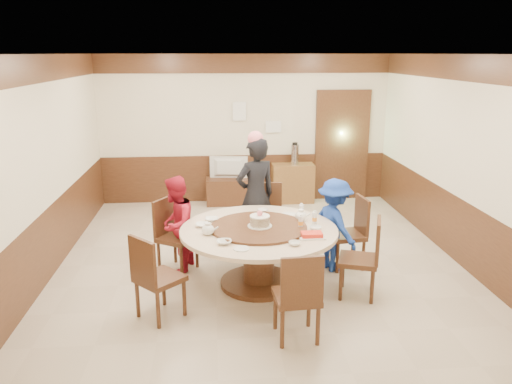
{
  "coord_description": "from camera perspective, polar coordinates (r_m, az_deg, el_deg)",
  "views": [
    {
      "loc": [
        -0.6,
        -6.5,
        2.82
      ],
      "look_at": [
        -0.07,
        -0.39,
        1.1
      ],
      "focal_mm": 35.0,
      "sensor_mm": 36.0,
      "label": 1
    }
  ],
  "objects": [
    {
      "name": "room",
      "position": [
        6.77,
        0.42,
        0.76
      ],
      "size": [
        6.0,
        6.04,
        2.84
      ],
      "color": "#BFAD99",
      "rests_on": "ground"
    },
    {
      "name": "banquet_table",
      "position": [
        6.17,
        0.32,
        -6.07
      ],
      "size": [
        1.92,
        1.92,
        0.78
      ],
      "color": "#442515",
      "rests_on": "ground"
    },
    {
      "name": "chair_0",
      "position": [
        6.89,
        10.4,
        -6.0
      ],
      "size": [
        0.5,
        0.49,
        0.97
      ],
      "rotation": [
        0.0,
        0.0,
        1.69
      ],
      "color": "#442515",
      "rests_on": "ground"
    },
    {
      "name": "chair_1",
      "position": [
        7.38,
        1.32,
        -4.26
      ],
      "size": [
        0.49,
        0.49,
        0.97
      ],
      "rotation": [
        0.0,
        0.0,
        3.03
      ],
      "color": "#442515",
      "rests_on": "ground"
    },
    {
      "name": "chair_2",
      "position": [
        6.77,
        -9.09,
        -6.34
      ],
      "size": [
        0.61,
        0.61,
        0.97
      ],
      "rotation": [
        0.0,
        0.0,
        4.15
      ],
      "color": "#442515",
      "rests_on": "ground"
    },
    {
      "name": "chair_3",
      "position": [
        5.64,
        -11.04,
        -11.1
      ],
      "size": [
        0.62,
        0.62,
        0.97
      ],
      "rotation": [
        0.0,
        0.0,
        5.48
      ],
      "color": "#442515",
      "rests_on": "ground"
    },
    {
      "name": "chair_4",
      "position": [
        5.18,
        4.68,
        -13.39
      ],
      "size": [
        0.47,
        0.48,
        0.97
      ],
      "rotation": [
        0.0,
        0.0,
        6.35
      ],
      "color": "#442515",
      "rests_on": "ground"
    },
    {
      "name": "chair_5",
      "position": [
        6.13,
        11.74,
        -8.92
      ],
      "size": [
        0.56,
        0.56,
        0.97
      ],
      "rotation": [
        0.0,
        0.0,
        7.53
      ],
      "color": "#442515",
      "rests_on": "ground"
    },
    {
      "name": "person_standing",
      "position": [
        7.12,
        -0.05,
        -0.45
      ],
      "size": [
        0.73,
        0.62,
        1.69
      ],
      "primitive_type": "imported",
      "rotation": [
        0.0,
        0.0,
        3.55
      ],
      "color": "black",
      "rests_on": "ground"
    },
    {
      "name": "person_red",
      "position": [
        6.63,
        -9.13,
        -3.7
      ],
      "size": [
        0.64,
        0.74,
        1.29
      ],
      "primitive_type": "imported",
      "rotation": [
        0.0,
        0.0,
        4.44
      ],
      "color": "#B0172C",
      "rests_on": "ground"
    },
    {
      "name": "person_blue",
      "position": [
        6.67,
        8.96,
        -3.76
      ],
      "size": [
        0.74,
        0.92,
        1.25
      ],
      "primitive_type": "imported",
      "rotation": [
        0.0,
        0.0,
        1.97
      ],
      "color": "#18399E",
      "rests_on": "ground"
    },
    {
      "name": "birthday_cake",
      "position": [
        6.06,
        0.44,
        -3.31
      ],
      "size": [
        0.3,
        0.3,
        0.2
      ],
      "color": "white",
      "rests_on": "banquet_table"
    },
    {
      "name": "teapot_left",
      "position": [
        5.9,
        -5.51,
        -4.32
      ],
      "size": [
        0.17,
        0.15,
        0.13
      ],
      "primitive_type": "ellipsoid",
      "color": "white",
      "rests_on": "banquet_table"
    },
    {
      "name": "teapot_right",
      "position": [
        6.38,
        5.16,
        -2.75
      ],
      "size": [
        0.17,
        0.15,
        0.13
      ],
      "primitive_type": "ellipsoid",
      "color": "white",
      "rests_on": "banquet_table"
    },
    {
      "name": "bowl_0",
      "position": [
        6.38,
        -5.08,
        -3.13
      ],
      "size": [
        0.17,
        0.17,
        0.04
      ],
      "primitive_type": "imported",
      "color": "white",
      "rests_on": "banquet_table"
    },
    {
      "name": "bowl_1",
      "position": [
        5.59,
        4.42,
        -5.88
      ],
      "size": [
        0.13,
        0.13,
        0.04
      ],
      "primitive_type": "imported",
      "color": "white",
      "rests_on": "banquet_table"
    },
    {
      "name": "bowl_2",
      "position": [
        5.62,
        -3.67,
        -5.73
      ],
      "size": [
        0.17,
        0.17,
        0.04
      ],
      "primitive_type": "imported",
      "color": "white",
      "rests_on": "banquet_table"
    },
    {
      "name": "bowl_3",
      "position": [
        6.07,
        6.82,
        -4.13
      ],
      "size": [
        0.15,
        0.15,
        0.05
      ],
      "primitive_type": "imported",
      "color": "white",
      "rests_on": "banquet_table"
    },
    {
      "name": "bowl_4",
      "position": [
        6.19,
        -6.14,
        -3.77
      ],
      "size": [
        0.17,
        0.17,
        0.04
      ],
      "primitive_type": "imported",
      "color": "white",
      "rests_on": "banquet_table"
    },
    {
      "name": "bowl_5",
      "position": [
        6.69,
        0.8,
        -2.16
      ],
      "size": [
        0.14,
        0.14,
        0.04
      ],
      "primitive_type": "imported",
      "color": "white",
      "rests_on": "banquet_table"
    },
    {
      "name": "saucer_near",
      "position": [
        5.47,
        -1.67,
        -6.5
      ],
      "size": [
        0.18,
        0.18,
        0.01
      ],
      "primitive_type": "cylinder",
      "color": "white",
      "rests_on": "banquet_table"
    },
    {
      "name": "saucer_far",
      "position": [
        6.62,
        3.81,
        -2.55
      ],
      "size": [
        0.18,
        0.18,
        0.01
      ],
      "primitive_type": "cylinder",
      "color": "white",
      "rests_on": "banquet_table"
    },
    {
      "name": "shrimp_platter",
      "position": [
        5.83,
        6.38,
        -4.95
      ],
      "size": [
        0.3,
        0.2,
        0.06
      ],
      "color": "white",
      "rests_on": "banquet_table"
    },
    {
      "name": "bottle_0",
      "position": [
        6.09,
        5.13,
        -3.46
      ],
      "size": [
        0.06,
        0.06,
        0.16
      ],
      "primitive_type": "cylinder",
      "color": "white",
      "rests_on": "banquet_table"
    },
    {
      "name": "bottle_1",
      "position": [
        6.25,
        6.7,
        -3.01
      ],
      "size": [
        0.06,
        0.06,
        0.16
      ],
      "primitive_type": "cylinder",
      "color": "white",
      "rests_on": "banquet_table"
    },
    {
      "name": "bottle_2",
      "position": [
        6.53,
        5.2,
        -2.14
      ],
      "size": [
        0.06,
        0.06,
        0.16
      ],
      "primitive_type": "cylinder",
      "color": "white",
      "rests_on": "banquet_table"
    },
    {
      "name": "tv_stand",
      "position": [
        9.6,
        -3.14,
        0.11
      ],
      "size": [
        0.85,
        0.45,
        0.5
      ],
      "primitive_type": "cube",
      "color": "#442515",
      "rests_on": "ground"
    },
    {
      "name": "television",
      "position": [
        9.49,
        -3.18,
        2.77
      ],
      "size": [
        0.73,
        0.19,
        0.42
      ],
      "primitive_type": "imported",
      "rotation": [
        0.0,
        0.0,
        3.01
      ],
      "color": "gray",
      "rests_on": "tv_stand"
    },
    {
      "name": "side_cabinet",
      "position": [
        9.71,
        4.22,
        1.04
      ],
      "size": [
        0.8,
        0.4,
        0.75
      ],
      "primitive_type": "cube",
      "color": "brown",
      "rests_on": "ground"
    },
    {
      "name": "thermos",
      "position": [
        9.59,
        4.45,
        4.31
      ],
      "size": [
        0.15,
        0.15,
        0.38
      ],
      "primitive_type": "cylinder",
      "color": "silver",
      "rests_on": "side_cabinet"
    },
    {
      "name": "notice_left",
      "position": [
        9.53,
        -1.91,
        9.2
      ],
      "size": [
        0.25,
        0.0,
        0.35
      ],
      "primitive_type": "cube",
      "color": "white",
      "rests_on": "room"
    },
    {
      "name": "notice_right",
      "position": [
        9.62,
        2.0,
        7.46
      ],
      "size": [
        0.3,
        0.0,
        0.22
      ],
      "primitive_type": "cube",
      "color": "white",
      "rests_on": "room"
    }
  ]
}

